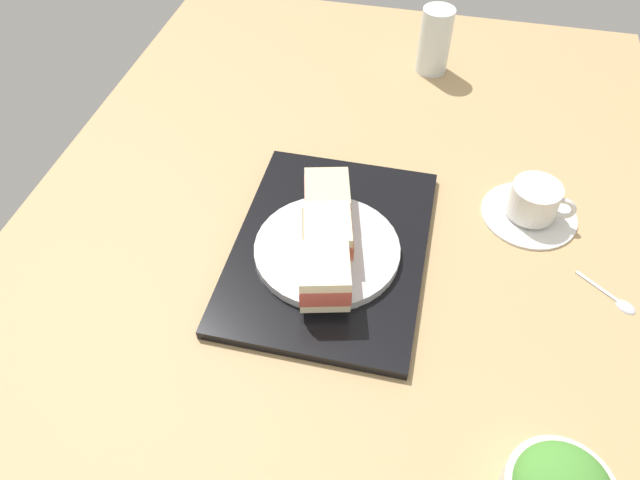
{
  "coord_description": "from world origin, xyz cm",
  "views": [
    {
      "loc": [
        60.79,
        10.15,
        65.79
      ],
      "look_at": [
        7.17,
        -2.04,
        5.0
      ],
      "focal_mm": 33.82,
      "sensor_mm": 36.0,
      "label": 1
    }
  ],
  "objects_px": {
    "sandwich_plate": "(327,250)",
    "sandwich_near": "(327,197)",
    "sandwich_middle": "(327,234)",
    "teaspoon": "(619,300)",
    "coffee_cup": "(533,205)",
    "drinking_glass": "(435,41)",
    "sandwich_far": "(328,276)"
  },
  "relations": [
    {
      "from": "coffee_cup",
      "to": "drinking_glass",
      "type": "distance_m",
      "value": 0.42
    },
    {
      "from": "sandwich_plate",
      "to": "teaspoon",
      "type": "relative_size",
      "value": 2.55
    },
    {
      "from": "teaspoon",
      "to": "sandwich_near",
      "type": "bearing_deg",
      "value": -98.14
    },
    {
      "from": "sandwich_near",
      "to": "teaspoon",
      "type": "relative_size",
      "value": 1.15
    },
    {
      "from": "sandwich_far",
      "to": "teaspoon",
      "type": "relative_size",
      "value": 1.16
    },
    {
      "from": "sandwich_plate",
      "to": "sandwich_near",
      "type": "xyz_separation_m",
      "value": [
        -0.07,
        -0.02,
        0.03
      ]
    },
    {
      "from": "sandwich_near",
      "to": "teaspoon",
      "type": "xyz_separation_m",
      "value": [
        0.06,
        0.42,
        -0.05
      ]
    },
    {
      "from": "sandwich_near",
      "to": "coffee_cup",
      "type": "height_order",
      "value": "sandwich_near"
    },
    {
      "from": "sandwich_plate",
      "to": "sandwich_far",
      "type": "distance_m",
      "value": 0.08
    },
    {
      "from": "sandwich_plate",
      "to": "coffee_cup",
      "type": "xyz_separation_m",
      "value": [
        -0.15,
        0.28,
        0.0
      ]
    },
    {
      "from": "sandwich_far",
      "to": "coffee_cup",
      "type": "distance_m",
      "value": 0.35
    },
    {
      "from": "sandwich_plate",
      "to": "sandwich_near",
      "type": "height_order",
      "value": "sandwich_near"
    },
    {
      "from": "sandwich_plate",
      "to": "coffee_cup",
      "type": "distance_m",
      "value": 0.32
    },
    {
      "from": "sandwich_plate",
      "to": "teaspoon",
      "type": "height_order",
      "value": "sandwich_plate"
    },
    {
      "from": "sandwich_near",
      "to": "coffee_cup",
      "type": "relative_size",
      "value": 0.64
    },
    {
      "from": "sandwich_far",
      "to": "coffee_cup",
      "type": "bearing_deg",
      "value": 130.54
    },
    {
      "from": "sandwich_near",
      "to": "drinking_glass",
      "type": "distance_m",
      "value": 0.47
    },
    {
      "from": "sandwich_middle",
      "to": "coffee_cup",
      "type": "height_order",
      "value": "sandwich_middle"
    },
    {
      "from": "sandwich_near",
      "to": "sandwich_middle",
      "type": "height_order",
      "value": "sandwich_middle"
    },
    {
      "from": "sandwich_middle",
      "to": "drinking_glass",
      "type": "bearing_deg",
      "value": 169.85
    },
    {
      "from": "sandwich_plate",
      "to": "teaspoon",
      "type": "xyz_separation_m",
      "value": [
        -0.01,
        0.4,
        -0.02
      ]
    },
    {
      "from": "drinking_glass",
      "to": "teaspoon",
      "type": "bearing_deg",
      "value": 30.7
    },
    {
      "from": "drinking_glass",
      "to": "teaspoon",
      "type": "relative_size",
      "value": 1.57
    },
    {
      "from": "sandwich_middle",
      "to": "teaspoon",
      "type": "bearing_deg",
      "value": 92.03
    },
    {
      "from": "sandwich_far",
      "to": "coffee_cup",
      "type": "relative_size",
      "value": 0.65
    },
    {
      "from": "sandwich_plate",
      "to": "teaspoon",
      "type": "bearing_deg",
      "value": 92.03
    },
    {
      "from": "sandwich_far",
      "to": "drinking_glass",
      "type": "bearing_deg",
      "value": 172.62
    },
    {
      "from": "sandwich_middle",
      "to": "drinking_glass",
      "type": "xyz_separation_m",
      "value": [
        -0.53,
        0.09,
        0.01
      ]
    },
    {
      "from": "sandwich_near",
      "to": "teaspoon",
      "type": "height_order",
      "value": "sandwich_near"
    },
    {
      "from": "sandwich_near",
      "to": "coffee_cup",
      "type": "xyz_separation_m",
      "value": [
        -0.08,
        0.3,
        -0.03
      ]
    },
    {
      "from": "coffee_cup",
      "to": "sandwich_far",
      "type": "bearing_deg",
      "value": -49.46
    },
    {
      "from": "sandwich_middle",
      "to": "teaspoon",
      "type": "relative_size",
      "value": 1.14
    }
  ]
}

